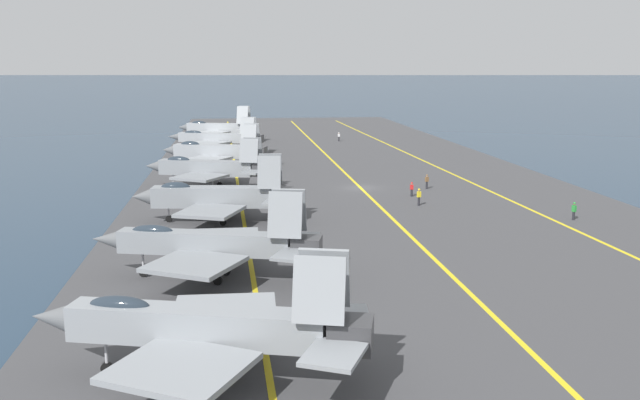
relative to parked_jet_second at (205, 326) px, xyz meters
name	(u,v)px	position (x,y,z in m)	size (l,w,h in m)	color
ground_plane	(360,191)	(48.94, -16.39, -3.11)	(2000.00, 2000.00, 0.00)	#23384C
carrier_deck	(360,189)	(48.94, -16.39, -2.91)	(219.73, 52.69, 0.40)	#424244
deck_stripe_foul_line	(477,185)	(48.94, -30.88, -2.71)	(197.76, 0.36, 0.01)	yellow
deck_stripe_centerline	(360,188)	(48.94, -16.39, -2.71)	(197.76, 0.36, 0.01)	yellow
deck_stripe_edge_line	(239,190)	(48.94, -1.90, -2.71)	(197.76, 0.36, 0.01)	yellow
parked_jet_second	(205,326)	(0.00, 0.00, 0.00)	(12.13, 16.30, 6.45)	gray
parked_jet_third	(211,243)	(15.33, 0.19, -0.13)	(12.41, 16.09, 6.39)	gray
parked_jet_fourth	(215,197)	(32.78, 0.34, -0.30)	(13.45, 15.13, 6.38)	gray
parked_jet_fifth	(209,168)	(50.67, 1.52, -0.24)	(12.24, 15.54, 6.13)	gray
parked_jet_sixth	(216,151)	(66.69, 1.16, -0.26)	(13.27, 15.47, 6.42)	#93999E
parked_jet_seventh	(217,138)	(83.84, 1.31, -0.16)	(12.00, 16.64, 6.07)	#93999E
parked_jet_eighth	(218,128)	(100.24, 1.51, 0.02)	(11.93, 15.26, 6.89)	#9EA3A8
crew_green_vest	(574,210)	(29.49, -33.34, -1.77)	(0.45, 0.38, 1.72)	#232328
crew_yellow_vest	(419,196)	(37.80, -20.53, -1.72)	(0.35, 0.44, 1.82)	#232328
crew_red_vest	(412,189)	(42.81, -21.08, -1.82)	(0.36, 0.44, 1.63)	#232328
crew_brown_vest	(427,181)	(47.16, -24.06, -1.76)	(0.37, 0.44, 1.74)	#232328
crew_white_vest	(339,136)	(99.00, -21.50, -1.76)	(0.27, 0.39, 1.74)	#232328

